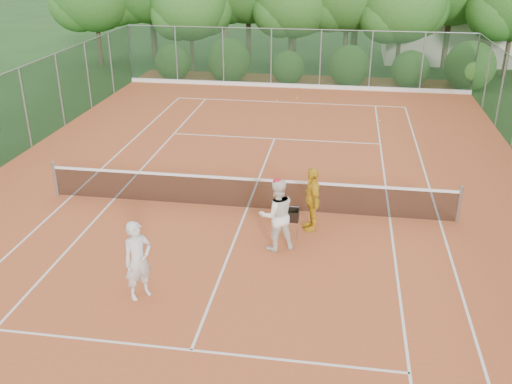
% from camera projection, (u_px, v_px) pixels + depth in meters
% --- Properties ---
extents(ground, '(120.00, 120.00, 0.00)m').
position_uv_depth(ground, '(247.00, 209.00, 16.76)').
color(ground, '#1C4017').
rests_on(ground, ground).
extents(clay_court, '(18.00, 36.00, 0.02)m').
position_uv_depth(clay_court, '(247.00, 208.00, 16.76)').
color(clay_court, '#BA572B').
rests_on(clay_court, ground).
extents(club_building, '(8.00, 5.00, 3.00)m').
position_uv_depth(club_building, '(448.00, 36.00, 36.52)').
color(club_building, beige).
rests_on(club_building, ground).
extents(tennis_net, '(11.97, 0.10, 1.10)m').
position_uv_depth(tennis_net, '(247.00, 192.00, 16.55)').
color(tennis_net, gray).
rests_on(tennis_net, clay_court).
extents(player_white, '(0.77, 0.79, 1.82)m').
position_uv_depth(player_white, '(138.00, 260.00, 12.29)').
color(player_white, silver).
rests_on(player_white, clay_court).
extents(player_center_grp, '(1.14, 1.03, 1.93)m').
position_uv_depth(player_center_grp, '(277.00, 214.00, 14.22)').
color(player_center_grp, white).
rests_on(player_center_grp, clay_court).
extents(player_yellow, '(0.72, 1.12, 1.78)m').
position_uv_depth(player_yellow, '(312.00, 199.00, 15.22)').
color(player_yellow, gold).
rests_on(player_yellow, clay_court).
extents(ball_hopper, '(0.34, 0.34, 0.79)m').
position_uv_depth(ball_hopper, '(292.00, 216.00, 14.90)').
color(ball_hopper, gray).
rests_on(ball_hopper, clay_court).
extents(stray_ball_a, '(0.07, 0.07, 0.07)m').
position_uv_depth(stray_ball_a, '(277.00, 100.00, 27.75)').
color(stray_ball_a, gold).
rests_on(stray_ball_a, clay_court).
extents(stray_ball_b, '(0.07, 0.07, 0.07)m').
position_uv_depth(stray_ball_b, '(297.00, 98.00, 28.09)').
color(stray_ball_b, '#BDD832').
rests_on(stray_ball_b, clay_court).
extents(stray_ball_c, '(0.07, 0.07, 0.07)m').
position_uv_depth(stray_ball_c, '(380.00, 121.00, 24.64)').
color(stray_ball_c, yellow).
rests_on(stray_ball_c, clay_court).
extents(court_markings, '(11.03, 23.83, 0.01)m').
position_uv_depth(court_markings, '(247.00, 208.00, 16.76)').
color(court_markings, white).
rests_on(court_markings, clay_court).
extents(fence_back, '(18.07, 0.07, 3.00)m').
position_uv_depth(fence_back, '(296.00, 59.00, 29.67)').
color(fence_back, '#19381E').
rests_on(fence_back, clay_court).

